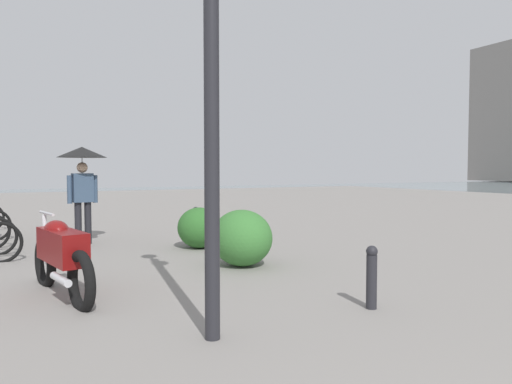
# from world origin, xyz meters

# --- Properties ---
(lamppost) EXTENTS (0.98, 0.28, 4.30)m
(lamppost) POSITION_xyz_m (4.46, 0.76, 2.84)
(lamppost) COLOR #232328
(lamppost) RESTS_ON ground
(motorcycle) EXTENTS (2.15, 0.54, 1.06)m
(motorcycle) POSITION_xyz_m (6.75, 1.84, 0.50)
(motorcycle) COLOR black
(motorcycle) RESTS_ON ground
(pedestrian) EXTENTS (1.00, 1.00, 2.03)m
(pedestrian) POSITION_xyz_m (10.93, 1.02, 1.60)
(pedestrian) COLOR black
(pedestrian) RESTS_ON ground
(bollard_near) EXTENTS (0.13, 0.13, 0.71)m
(bollard_near) POSITION_xyz_m (4.54, -1.20, 0.37)
(bollard_near) COLOR #232328
(bollard_near) RESTS_ON ground
(bollard_mid) EXTENTS (0.13, 0.13, 0.78)m
(bollard_mid) POSITION_xyz_m (9.89, -1.09, 0.41)
(bollard_mid) COLOR #232328
(bollard_mid) RESTS_ON ground
(shrub_wide) EXTENTS (1.07, 0.97, 0.91)m
(shrub_wide) POSITION_xyz_m (7.36, -0.94, 0.46)
(shrub_wide) COLOR #387533
(shrub_wide) RESTS_ON ground
(shrub_tall) EXTENTS (0.95, 0.85, 0.81)m
(shrub_tall) POSITION_xyz_m (9.35, -0.96, 0.40)
(shrub_tall) COLOR #2D6628
(shrub_tall) RESTS_ON ground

